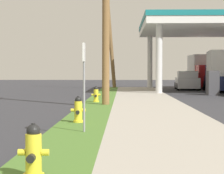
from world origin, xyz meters
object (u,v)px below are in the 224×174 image
at_px(car_silver_by_far_pump, 187,81).
at_px(truck_navy_at_far_bay, 221,72).
at_px(street_sign_post, 84,68).
at_px(utility_pole_background, 110,29).
at_px(truck_red_on_apron, 202,72).
at_px(utility_pole_midground, 106,4).
at_px(fire_hydrant_nearest, 33,154).
at_px(fire_hydrant_third, 96,95).
at_px(fire_hydrant_second, 78,111).

bearing_deg(car_silver_by_far_pump, truck_navy_at_far_bay, -60.99).
height_order(street_sign_post, car_silver_by_far_pump, street_sign_post).
distance_m(utility_pole_background, truck_red_on_apron, 9.69).
height_order(utility_pole_midground, utility_pole_background, utility_pole_background).
height_order(fire_hydrant_nearest, utility_pole_background, utility_pole_background).
xyz_separation_m(utility_pole_midground, truck_red_on_apron, (8.15, 22.43, -2.98)).
bearing_deg(fire_hydrant_third, car_silver_by_far_pump, 68.49).
bearing_deg(fire_hydrant_nearest, street_sign_post, 86.47).
xyz_separation_m(fire_hydrant_second, street_sign_post, (0.34, -1.95, 1.19)).
height_order(fire_hydrant_second, truck_red_on_apron, truck_red_on_apron).
bearing_deg(utility_pole_background, utility_pole_midground, -88.75).
xyz_separation_m(car_silver_by_far_pump, truck_red_on_apron, (1.95, 3.72, 0.77)).
height_order(fire_hydrant_second, truck_navy_at_far_bay, truck_navy_at_far_bay).
distance_m(fire_hydrant_nearest, fire_hydrant_second, 6.55).
bearing_deg(fire_hydrant_nearest, utility_pole_midground, 87.94).
bearing_deg(truck_navy_at_far_bay, fire_hydrant_second, -111.99).
relative_size(utility_pole_background, truck_navy_at_far_bay, 1.56).
relative_size(utility_pole_midground, street_sign_post, 4.03).
height_order(fire_hydrant_third, truck_red_on_apron, truck_red_on_apron).
bearing_deg(fire_hydrant_third, fire_hydrant_nearest, -89.78).
bearing_deg(utility_pole_background, fire_hydrant_second, -90.19).
bearing_deg(utility_pole_background, truck_red_on_apron, 14.91).
bearing_deg(street_sign_post, car_silver_by_far_pump, 76.85).
bearing_deg(car_silver_by_far_pump, fire_hydrant_third, -111.51).
height_order(car_silver_by_far_pump, truck_navy_at_far_bay, truck_navy_at_far_bay).
bearing_deg(street_sign_post, truck_red_on_apron, 74.97).
distance_m(fire_hydrant_nearest, truck_navy_at_far_bay, 29.61).
height_order(utility_pole_midground, truck_navy_at_far_bay, utility_pole_midground).
bearing_deg(street_sign_post, fire_hydrant_third, 91.90).
distance_m(utility_pole_midground, street_sign_post, 9.09).
bearing_deg(truck_red_on_apron, utility_pole_midground, -109.97).
height_order(fire_hydrant_third, utility_pole_midground, utility_pole_midground).
height_order(fire_hydrant_third, car_silver_by_far_pump, car_silver_by_far_pump).
bearing_deg(fire_hydrant_second, truck_red_on_apron, 73.40).
bearing_deg(fire_hydrant_third, fire_hydrant_second, -89.98).
xyz_separation_m(fire_hydrant_second, car_silver_by_far_pump, (6.73, 25.41, 0.28)).
bearing_deg(fire_hydrant_nearest, truck_navy_at_far_bay, 72.86).
distance_m(fire_hydrant_nearest, car_silver_by_far_pump, 32.65).
distance_m(fire_hydrant_third, car_silver_by_far_pump, 18.37).
relative_size(fire_hydrant_third, truck_navy_at_far_bay, 0.11).
bearing_deg(fire_hydrant_nearest, fire_hydrant_second, 90.48).
xyz_separation_m(utility_pole_midground, utility_pole_background, (-0.44, 20.15, 0.86)).
bearing_deg(truck_navy_at_far_bay, truck_red_on_apron, 90.70).
bearing_deg(utility_pole_background, car_silver_by_far_pump, -12.16).
bearing_deg(utility_pole_midground, utility_pole_background, 91.25).
bearing_deg(street_sign_post, fire_hydrant_second, 99.85).
relative_size(fire_hydrant_nearest, fire_hydrant_second, 1.00).
bearing_deg(truck_navy_at_far_bay, car_silver_by_far_pump, 119.01).
height_order(fire_hydrant_second, car_silver_by_far_pump, car_silver_by_far_pump).
distance_m(fire_hydrant_second, street_sign_post, 2.31).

